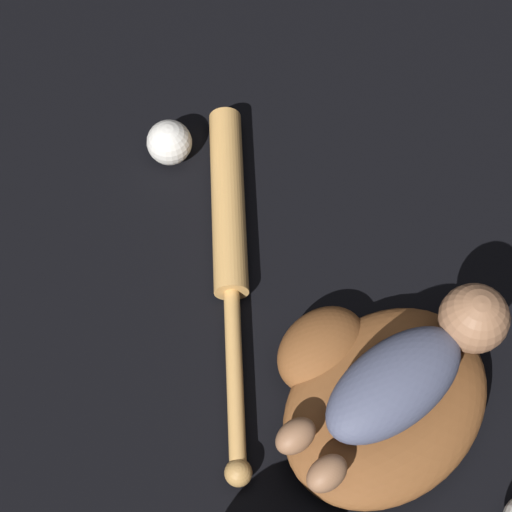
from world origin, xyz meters
TOP-DOWN VIEW (x-y plane):
  - ground_plane at (0.00, 0.00)m, footprint 6.00×6.00m
  - baseball_glove at (0.02, -0.01)m, footprint 0.39×0.36m
  - baby_figure at (0.06, -0.02)m, footprint 0.37×0.17m
  - baseball_bat at (-0.05, 0.32)m, footprint 0.27×0.58m
  - baseball at (-0.07, 0.51)m, footprint 0.07×0.07m

SIDE VIEW (x-z plane):
  - ground_plane at x=0.00m, z-range 0.00..0.00m
  - baseball_bat at x=-0.05m, z-range 0.00..0.05m
  - baseball at x=-0.07m, z-range 0.00..0.07m
  - baseball_glove at x=0.02m, z-range 0.00..0.08m
  - baby_figure at x=0.06m, z-range 0.07..0.17m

